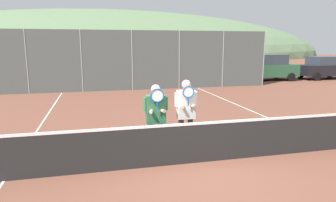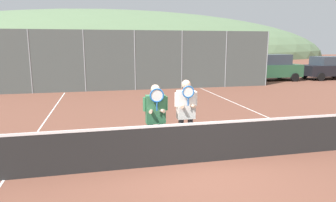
{
  "view_description": "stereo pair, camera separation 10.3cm",
  "coord_description": "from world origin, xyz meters",
  "views": [
    {
      "loc": [
        -2.09,
        -6.04,
        2.63
      ],
      "look_at": [
        -0.42,
        0.81,
        1.29
      ],
      "focal_mm": 32.0,
      "sensor_mm": 36.0,
      "label": 1
    },
    {
      "loc": [
        -1.99,
        -6.06,
        2.63
      ],
      "look_at": [
        -0.42,
        0.81,
        1.29
      ],
      "focal_mm": 32.0,
      "sensor_mm": 36.0,
      "label": 2
    }
  ],
  "objects": [
    {
      "name": "car_left_of_center",
      "position": [
        0.74,
        13.28,
        0.88
      ],
      "size": [
        4.06,
        1.96,
        1.72
      ],
      "color": "black",
      "rests_on": "ground_plane"
    },
    {
      "name": "car_far_left",
      "position": [
        -4.04,
        13.58,
        0.89
      ],
      "size": [
        4.29,
        2.1,
        1.75
      ],
      "color": "#B2B7BC",
      "rests_on": "ground_plane"
    },
    {
      "name": "ground_plane",
      "position": [
        0.0,
        0.0,
        0.0
      ],
      "size": [
        120.0,
        120.0,
        0.0
      ],
      "primitive_type": "plane",
      "color": "brown"
    },
    {
      "name": "clubhouse_building",
      "position": [
        1.43,
        18.79,
        1.64
      ],
      "size": [
        12.57,
        5.5,
        3.24
      ],
      "color": "beige",
      "rests_on": "ground_plane"
    },
    {
      "name": "court_line_right_sideline",
      "position": [
        3.92,
        3.0,
        0.0
      ],
      "size": [
        0.05,
        16.0,
        0.01
      ],
      "primitive_type": "cube",
      "color": "white",
      "rests_on": "ground_plane"
    },
    {
      "name": "tennis_net",
      "position": [
        0.0,
        0.0,
        0.48
      ],
      "size": [
        10.54,
        0.09,
        1.04
      ],
      "color": "gray",
      "rests_on": "ground_plane"
    },
    {
      "name": "car_center",
      "position": [
        5.47,
        13.3,
        0.95
      ],
      "size": [
        4.21,
        2.02,
        1.88
      ],
      "color": "black",
      "rests_on": "ground_plane"
    },
    {
      "name": "fence_back",
      "position": [
        0.0,
        11.19,
        1.7
      ],
      "size": [
        16.84,
        0.06,
        3.41
      ],
      "color": "gray",
      "rests_on": "ground_plane"
    },
    {
      "name": "court_line_left_sideline",
      "position": [
        -3.92,
        3.0,
        0.0
      ],
      "size": [
        0.05,
        16.0,
        0.01
      ],
      "primitive_type": "cube",
      "color": "white",
      "rests_on": "ground_plane"
    },
    {
      "name": "player_leftmost",
      "position": [
        -0.78,
        0.54,
        1.03
      ],
      "size": [
        0.58,
        0.34,
        1.73
      ],
      "color": "black",
      "rests_on": "ground_plane"
    },
    {
      "name": "player_center_left",
      "position": [
        -0.01,
        0.68,
        1.06
      ],
      "size": [
        0.56,
        0.34,
        1.8
      ],
      "color": "#56565B",
      "rests_on": "ground_plane"
    },
    {
      "name": "hill_distant",
      "position": [
        0.0,
        59.97,
        0.0
      ],
      "size": [
        96.54,
        53.64,
        18.77
      ],
      "color": "#5B7551",
      "rests_on": "ground_plane"
    },
    {
      "name": "car_right_of_center",
      "position": [
        10.21,
        13.57,
        0.96
      ],
      "size": [
        4.07,
        2.07,
        1.9
      ],
      "color": "#285638",
      "rests_on": "ground_plane"
    },
    {
      "name": "car_far_right",
      "position": [
        14.91,
        13.37,
        0.88
      ],
      "size": [
        4.12,
        1.95,
        1.71
      ],
      "color": "black",
      "rests_on": "ground_plane"
    }
  ]
}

